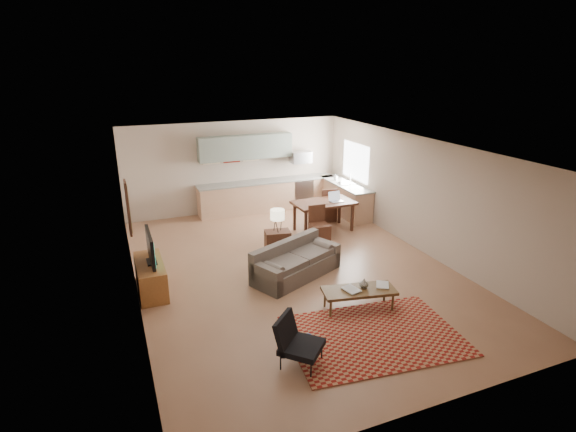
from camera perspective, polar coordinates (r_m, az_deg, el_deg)
name	(u,v)px	position (r m, az deg, el deg)	size (l,w,h in m)	color
room	(293,211)	(9.40, 0.69, 0.60)	(9.00, 9.00, 9.00)	#8D6045
kitchen_counter_back	(267,195)	(13.70, -2.62, 2.65)	(4.26, 0.64, 0.92)	tan
kitchen_counter_right	(345,198)	(13.48, 7.25, 2.24)	(0.64, 2.26, 0.92)	tan
kitchen_range	(301,192)	(14.09, 1.60, 3.09)	(0.62, 0.62, 0.90)	#A5A8AD
kitchen_microwave	(301,157)	(13.84, 1.61, 7.49)	(0.62, 0.40, 0.35)	#A5A8AD
upper_cabinets	(246,147)	(13.31, -5.40, 8.70)	(2.80, 0.34, 0.70)	gray
window_right	(356,162)	(13.35, 8.58, 6.85)	(0.02, 1.40, 1.05)	white
wall_art_left	(128,208)	(9.53, -19.61, 0.99)	(0.06, 0.42, 1.10)	brown
triptych	(231,154)	(13.37, -7.20, 7.81)	(1.70, 0.04, 0.50)	beige
rug	(373,335)	(7.85, 10.80, -14.68)	(2.81, 1.94, 0.02)	maroon
sofa	(296,260)	(9.48, 1.08, -5.65)	(2.08, 0.91, 0.73)	brown
coffee_table	(359,299)	(8.46, 8.95, -10.37)	(1.34, 0.53, 0.40)	#493218
book_a	(346,291)	(8.24, 7.38, -9.48)	(0.30, 0.37, 0.03)	maroon
book_b	(376,284)	(8.57, 11.15, -8.51)	(0.35, 0.38, 0.02)	navy
vase	(364,283)	(8.40, 9.62, -8.41)	(0.20, 0.20, 0.18)	black
armchair	(302,343)	(6.91, 1.75, -15.76)	(0.67, 0.67, 0.76)	black
tv_credenza	(151,277)	(9.32, -17.04, -7.39)	(0.51, 1.33, 0.62)	brown
tv	(150,248)	(9.07, -17.09, -3.86)	(0.10, 1.03, 0.62)	black
console_table	(278,245)	(10.35, -1.32, -3.65)	(0.57, 0.38, 0.66)	#391D13
table_lamp	(277,220)	(10.13, -1.35, -0.53)	(0.32, 0.32, 0.53)	beige
dining_table	(323,216)	(12.03, 4.51, -0.03)	(1.60, 0.92, 0.81)	#391D13
dining_chair_near	(320,225)	(11.22, 4.05, -1.10)	(0.45, 0.47, 0.94)	#391D13
dining_chair_far	(327,204)	(12.80, 4.94, 1.55)	(0.47, 0.49, 0.98)	#391D13
laptop	(337,197)	(11.92, 6.18, 2.42)	(0.34, 0.26, 0.26)	#A5A8AD
soap_bottle	(336,177)	(13.64, 6.12, 4.91)	(0.11, 0.11, 0.19)	beige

